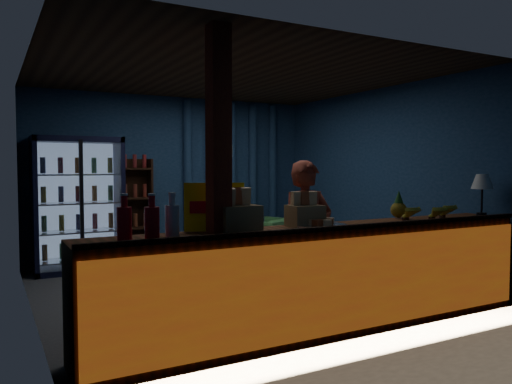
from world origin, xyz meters
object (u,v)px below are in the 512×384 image
table_lamp (482,183)px  shopkeeper (307,236)px  green_chair (268,238)px  pastry_tray (320,224)px

table_lamp → shopkeeper: bearing=161.7°
green_chair → table_lamp: bearing=82.7°
pastry_tray → table_lamp: bearing=-0.1°
green_chair → table_lamp: size_ratio=1.60×
shopkeeper → table_lamp: (1.86, -0.62, 0.53)m
shopkeeper → green_chair: 2.96m
shopkeeper → pastry_tray: size_ratio=3.22×
shopkeeper → green_chair: (1.10, 2.72, -0.44)m
shopkeeper → pastry_tray: shopkeeper is taller
pastry_tray → green_chair: bearing=67.7°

